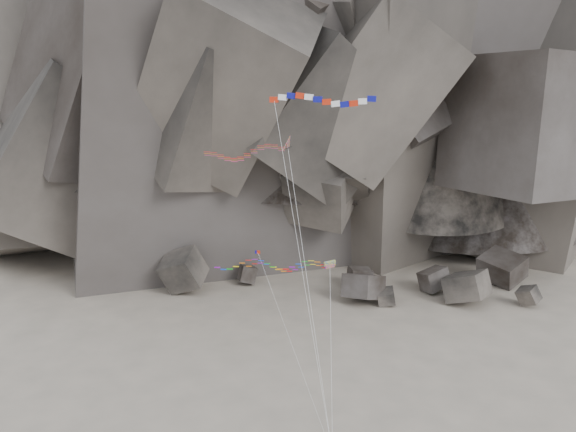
{
  "coord_description": "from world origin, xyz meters",
  "views": [
    {
      "loc": [
        2.81,
        -53.71,
        33.5
      ],
      "look_at": [
        1.8,
        6.0,
        19.56
      ],
      "focal_mm": 35.0,
      "sensor_mm": 36.0,
      "label": 1
    }
  ],
  "objects_px": {
    "delta_kite": "(241,153)",
    "banner_kite": "(322,102)",
    "parafoil_kite": "(269,265)",
    "pennant_kite": "(272,291)"
  },
  "relations": [
    {
      "from": "banner_kite",
      "to": "parafoil_kite",
      "type": "distance_m",
      "value": 17.38
    },
    {
      "from": "parafoil_kite",
      "to": "pennant_kite",
      "type": "distance_m",
      "value": 2.83
    },
    {
      "from": "banner_kite",
      "to": "parafoil_kite",
      "type": "height_order",
      "value": "banner_kite"
    },
    {
      "from": "pennant_kite",
      "to": "delta_kite",
      "type": "bearing_deg",
      "value": 146.57
    },
    {
      "from": "parafoil_kite",
      "to": "pennant_kite",
      "type": "xyz_separation_m",
      "value": [
        0.37,
        -1.62,
        -2.29
      ]
    },
    {
      "from": "delta_kite",
      "to": "pennant_kite",
      "type": "distance_m",
      "value": 14.39
    },
    {
      "from": "pennant_kite",
      "to": "banner_kite",
      "type": "bearing_deg",
      "value": 15.5
    },
    {
      "from": "parafoil_kite",
      "to": "banner_kite",
      "type": "bearing_deg",
      "value": -32.78
    },
    {
      "from": "delta_kite",
      "to": "pennant_kite",
      "type": "xyz_separation_m",
      "value": [
        3.13,
        -3.21,
        -13.67
      ]
    },
    {
      "from": "delta_kite",
      "to": "banner_kite",
      "type": "height_order",
      "value": "banner_kite"
    }
  ]
}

